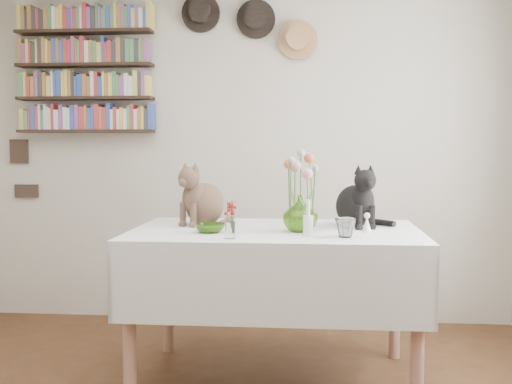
# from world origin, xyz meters

# --- Properties ---
(room) EXTENTS (4.08, 4.58, 2.58)m
(room) POSITION_xyz_m (0.00, 0.00, 1.25)
(room) COLOR brown
(room) RESTS_ON ground
(dining_table) EXTENTS (1.57, 1.01, 0.84)m
(dining_table) POSITION_xyz_m (0.36, 1.03, 0.63)
(dining_table) COLOR white
(dining_table) RESTS_ON room
(tabby_cat) EXTENTS (0.37, 0.40, 0.37)m
(tabby_cat) POSITION_xyz_m (-0.06, 1.22, 1.02)
(tabby_cat) COLOR brown
(tabby_cat) RESTS_ON dining_table
(black_cat) EXTENTS (0.33, 0.37, 0.36)m
(black_cat) POSITION_xyz_m (0.80, 1.20, 1.02)
(black_cat) COLOR black
(black_cat) RESTS_ON dining_table
(flower_vase) EXTENTS (0.23, 0.23, 0.19)m
(flower_vase) POSITION_xyz_m (0.50, 0.94, 0.94)
(flower_vase) COLOR #7BB931
(flower_vase) RESTS_ON dining_table
(green_bowl) EXTENTS (0.16, 0.16, 0.05)m
(green_bowl) POSITION_xyz_m (0.03, 0.86, 0.86)
(green_bowl) COLOR #7BB931
(green_bowl) RESTS_ON dining_table
(drinking_glass) EXTENTS (0.14, 0.14, 0.10)m
(drinking_glass) POSITION_xyz_m (0.73, 0.75, 0.89)
(drinking_glass) COLOR white
(drinking_glass) RESTS_ON dining_table
(candlestick) EXTENTS (0.05, 0.05, 0.18)m
(candlestick) POSITION_xyz_m (0.54, 0.79, 0.90)
(candlestick) COLOR white
(candlestick) RESTS_ON dining_table
(berry_jar) EXTENTS (0.05, 0.05, 0.21)m
(berry_jar) POSITION_xyz_m (0.16, 0.66, 0.93)
(berry_jar) COLOR white
(berry_jar) RESTS_ON dining_table
(porcelain_figurine) EXTENTS (0.05, 0.05, 0.10)m
(porcelain_figurine) POSITION_xyz_m (0.85, 0.96, 0.88)
(porcelain_figurine) COLOR white
(porcelain_figurine) RESTS_ON dining_table
(flower_bouquet) EXTENTS (0.17, 0.13, 0.39)m
(flower_bouquet) POSITION_xyz_m (0.50, 0.95, 1.18)
(flower_bouquet) COLOR #4C7233
(flower_bouquet) RESTS_ON flower_vase
(bookshelf_unit) EXTENTS (1.00, 0.16, 0.91)m
(bookshelf_unit) POSITION_xyz_m (-1.10, 2.16, 1.84)
(bookshelf_unit) COLOR black
(bookshelf_unit) RESTS_ON room
(wall_hats) EXTENTS (0.98, 0.09, 0.48)m
(wall_hats) POSITION_xyz_m (0.12, 2.19, 2.17)
(wall_hats) COLOR black
(wall_hats) RESTS_ON room
(wall_art_plaques) EXTENTS (0.21, 0.02, 0.44)m
(wall_art_plaques) POSITION_xyz_m (-1.63, 2.23, 1.12)
(wall_art_plaques) COLOR #38281E
(wall_art_plaques) RESTS_ON room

